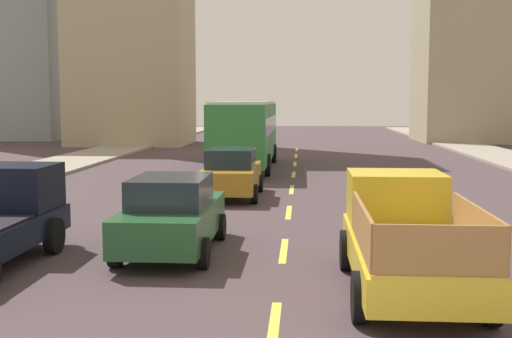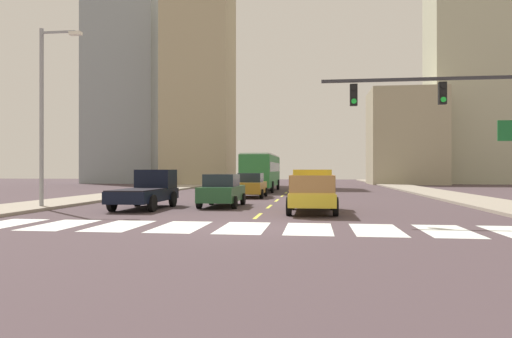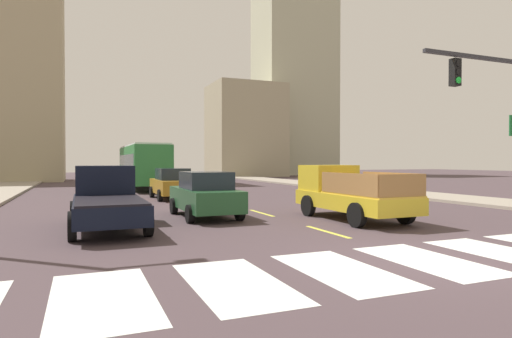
{
  "view_description": "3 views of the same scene",
  "coord_description": "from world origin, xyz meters",
  "px_view_note": "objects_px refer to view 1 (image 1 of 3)",
  "views": [
    {
      "loc": [
        0.41,
        -5.34,
        3.39
      ],
      "look_at": [
        -0.84,
        11.8,
        1.55
      ],
      "focal_mm": 45.28,
      "sensor_mm": 36.0,
      "label": 1
    },
    {
      "loc": [
        2.34,
        -15.15,
        1.94
      ],
      "look_at": [
        -1.14,
        12.4,
        2.0
      ],
      "focal_mm": 32.12,
      "sensor_mm": 36.0,
      "label": 2
    },
    {
      "loc": [
        -6.84,
        -7.0,
        2.11
      ],
      "look_at": [
        2.23,
        15.01,
        1.68
      ],
      "focal_mm": 30.06,
      "sensor_mm": 36.0,
      "label": 3
    }
  ],
  "objects_px": {
    "pickup_stakebed": "(405,236)",
    "sedan_near_left": "(231,173)",
    "sedan_far": "(172,215)",
    "city_bus": "(246,129)"
  },
  "relations": [
    {
      "from": "sedan_far",
      "to": "sedan_near_left",
      "type": "distance_m",
      "value": 8.3
    },
    {
      "from": "pickup_stakebed",
      "to": "sedan_near_left",
      "type": "distance_m",
      "value": 11.44
    },
    {
      "from": "pickup_stakebed",
      "to": "city_bus",
      "type": "relative_size",
      "value": 0.48
    },
    {
      "from": "city_bus",
      "to": "sedan_far",
      "type": "xyz_separation_m",
      "value": [
        -0.08,
        -17.68,
        -1.09
      ]
    },
    {
      "from": "sedan_near_left",
      "to": "sedan_far",
      "type": "bearing_deg",
      "value": -94.86
    },
    {
      "from": "pickup_stakebed",
      "to": "sedan_near_left",
      "type": "relative_size",
      "value": 1.18
    },
    {
      "from": "pickup_stakebed",
      "to": "city_bus",
      "type": "xyz_separation_m",
      "value": [
        -4.66,
        19.97,
        1.02
      ]
    },
    {
      "from": "city_bus",
      "to": "sedan_near_left",
      "type": "height_order",
      "value": "city_bus"
    },
    {
      "from": "pickup_stakebed",
      "to": "city_bus",
      "type": "bearing_deg",
      "value": 102.79
    },
    {
      "from": "pickup_stakebed",
      "to": "sedan_near_left",
      "type": "xyz_separation_m",
      "value": [
        -4.34,
        10.58,
        -0.08
      ]
    }
  ]
}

